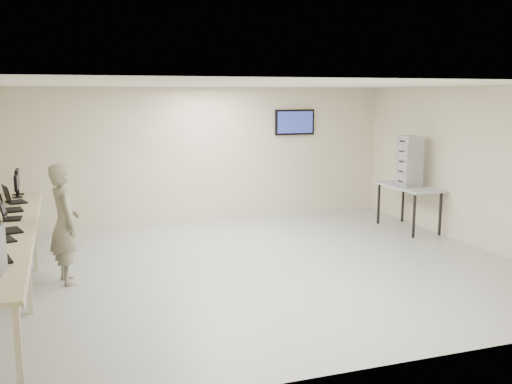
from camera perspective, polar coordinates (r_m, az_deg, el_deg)
name	(u,v)px	position (r m, az deg, el deg)	size (l,w,h in m)	color
room	(261,177)	(8.71, 0.51, 1.55)	(8.01, 7.01, 2.81)	#BBBBB3
workbench	(7,233)	(8.32, -23.65, -3.79)	(0.76, 6.00, 0.90)	beige
laptop_2	(4,226)	(8.04, -23.88, -3.16)	(0.40, 0.44, 0.29)	black
laptop_3	(9,215)	(8.79, -23.49, -2.14)	(0.28, 0.33, 0.25)	black
laptop_4	(8,206)	(9.46, -23.59, -1.28)	(0.39, 0.44, 0.31)	black
laptop_5	(12,198)	(10.11, -23.20, -0.60)	(0.41, 0.44, 0.29)	black
monitor_near	(16,184)	(10.57, -22.85, 0.77)	(0.18, 0.41, 0.40)	black
monitor_far	(17,180)	(10.87, -22.75, 1.15)	(0.20, 0.45, 0.45)	black
soldier	(65,224)	(8.47, -18.58, -3.01)	(0.63, 0.41, 1.72)	#6A6C59
side_table	(409,190)	(11.61, 15.05, 0.24)	(0.68, 1.45, 0.87)	#9BA2A8
storage_bins	(409,161)	(11.52, 15.09, 3.00)	(0.37, 0.41, 0.98)	#A5A6A7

